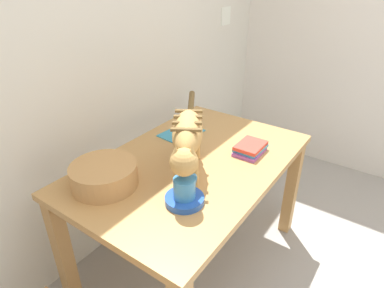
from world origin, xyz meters
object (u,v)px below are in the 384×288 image
(coffee_mug, at_px, (185,188))
(book_stack, at_px, (250,148))
(cat, at_px, (187,137))
(saucer_bowl, at_px, (185,199))
(wicker_basket, at_px, (104,175))
(magazine, at_px, (181,133))
(dining_table, at_px, (192,175))

(coffee_mug, relative_size, book_stack, 0.71)
(coffee_mug, distance_m, book_stack, 0.56)
(cat, distance_m, saucer_bowl, 0.29)
(coffee_mug, bearing_deg, wicker_basket, 106.58)
(cat, relative_size, saucer_bowl, 3.64)
(wicker_basket, bearing_deg, saucer_bowl, -73.88)
(magazine, distance_m, book_stack, 0.45)
(cat, distance_m, wicker_basket, 0.42)
(saucer_bowl, height_order, magazine, saucer_bowl)
(dining_table, distance_m, book_stack, 0.35)
(wicker_basket, bearing_deg, book_stack, -32.00)
(coffee_mug, bearing_deg, saucer_bowl, 180.00)
(cat, relative_size, coffee_mug, 4.49)
(cat, height_order, saucer_bowl, cat)
(dining_table, relative_size, wicker_basket, 4.26)
(wicker_basket, bearing_deg, coffee_mug, -73.42)
(saucer_bowl, bearing_deg, coffee_mug, 0.00)
(saucer_bowl, height_order, coffee_mug, coffee_mug)
(magazine, xyz_separation_m, book_stack, (0.03, -0.45, 0.02))
(cat, xyz_separation_m, magazine, (0.35, 0.30, -0.21))
(dining_table, distance_m, cat, 0.33)
(magazine, height_order, book_stack, book_stack)
(book_stack, bearing_deg, magazine, 93.86)
(magazine, bearing_deg, cat, -133.87)
(cat, xyz_separation_m, coffee_mug, (-0.17, -0.11, -0.14))
(dining_table, relative_size, magazine, 5.17)
(dining_table, bearing_deg, cat, -153.57)
(dining_table, distance_m, coffee_mug, 0.39)
(dining_table, relative_size, coffee_mug, 9.44)
(dining_table, distance_m, wicker_basket, 0.48)
(saucer_bowl, relative_size, book_stack, 0.88)
(saucer_bowl, bearing_deg, book_stack, -3.81)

